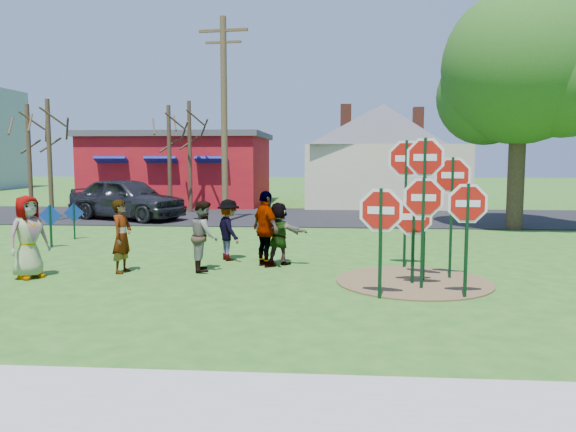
{
  "coord_description": "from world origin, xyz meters",
  "views": [
    {
      "loc": [
        2.79,
        -12.56,
        2.58
      ],
      "look_at": [
        1.78,
        0.42,
        1.21
      ],
      "focal_mm": 35.0,
      "sensor_mm": 36.0,
      "label": 1
    }
  ],
  "objects_px": {
    "stop_sign_b": "(406,171)",
    "utility_pole": "(224,116)",
    "stop_sign_d": "(452,186)",
    "person_b": "(122,236)",
    "stop_sign_c": "(425,175)",
    "stop_sign_a": "(381,219)",
    "person_a": "(28,237)",
    "suv": "(127,198)",
    "leafy_tree": "(524,75)"
  },
  "relations": [
    {
      "from": "stop_sign_b",
      "to": "person_a",
      "type": "distance_m",
      "value": 8.42
    },
    {
      "from": "stop_sign_b",
      "to": "utility_pole",
      "type": "xyz_separation_m",
      "value": [
        -5.89,
        8.78,
        1.91
      ]
    },
    {
      "from": "stop_sign_b",
      "to": "person_a",
      "type": "height_order",
      "value": "stop_sign_b"
    },
    {
      "from": "stop_sign_b",
      "to": "person_b",
      "type": "height_order",
      "value": "stop_sign_b"
    },
    {
      "from": "stop_sign_b",
      "to": "stop_sign_c",
      "type": "xyz_separation_m",
      "value": [
        0.2,
        -1.39,
        -0.06
      ]
    },
    {
      "from": "person_b",
      "to": "utility_pole",
      "type": "bearing_deg",
      "value": 5.57
    },
    {
      "from": "stop_sign_d",
      "to": "utility_pole",
      "type": "bearing_deg",
      "value": 132.55
    },
    {
      "from": "person_b",
      "to": "stop_sign_c",
      "type": "bearing_deg",
      "value": -85.01
    },
    {
      "from": "utility_pole",
      "to": "leafy_tree",
      "type": "height_order",
      "value": "leafy_tree"
    },
    {
      "from": "stop_sign_c",
      "to": "leafy_tree",
      "type": "bearing_deg",
      "value": 90.0
    },
    {
      "from": "suv",
      "to": "leafy_tree",
      "type": "height_order",
      "value": "leafy_tree"
    },
    {
      "from": "person_b",
      "to": "suv",
      "type": "xyz_separation_m",
      "value": [
        -3.7,
        10.28,
        0.08
      ]
    },
    {
      "from": "leafy_tree",
      "to": "suv",
      "type": "bearing_deg",
      "value": 173.14
    },
    {
      "from": "person_a",
      "to": "utility_pole",
      "type": "xyz_separation_m",
      "value": [
        2.23,
        10.5,
        3.29
      ]
    },
    {
      "from": "stop_sign_d",
      "to": "leafy_tree",
      "type": "height_order",
      "value": "leafy_tree"
    },
    {
      "from": "suv",
      "to": "stop_sign_b",
      "type": "bearing_deg",
      "value": -109.89
    },
    {
      "from": "stop_sign_b",
      "to": "stop_sign_c",
      "type": "bearing_deg",
      "value": -72.78
    },
    {
      "from": "stop_sign_b",
      "to": "stop_sign_c",
      "type": "distance_m",
      "value": 1.4
    },
    {
      "from": "suv",
      "to": "leafy_tree",
      "type": "relative_size",
      "value": 0.6
    },
    {
      "from": "stop_sign_c",
      "to": "stop_sign_d",
      "type": "bearing_deg",
      "value": 52.39
    },
    {
      "from": "leafy_tree",
      "to": "person_b",
      "type": "bearing_deg",
      "value": -143.19
    },
    {
      "from": "stop_sign_d",
      "to": "suv",
      "type": "xyz_separation_m",
      "value": [
        -10.87,
        10.38,
        -1.07
      ]
    },
    {
      "from": "stop_sign_a",
      "to": "leafy_tree",
      "type": "bearing_deg",
      "value": 73.87
    },
    {
      "from": "stop_sign_a",
      "to": "person_b",
      "type": "distance_m",
      "value": 5.89
    },
    {
      "from": "stop_sign_b",
      "to": "utility_pole",
      "type": "relative_size",
      "value": 0.39
    },
    {
      "from": "person_a",
      "to": "stop_sign_a",
      "type": "bearing_deg",
      "value": -67.42
    },
    {
      "from": "stop_sign_a",
      "to": "person_a",
      "type": "distance_m",
      "value": 7.43
    },
    {
      "from": "suv",
      "to": "stop_sign_a",
      "type": "bearing_deg",
      "value": -119.95
    },
    {
      "from": "stop_sign_d",
      "to": "suv",
      "type": "bearing_deg",
      "value": 144.73
    },
    {
      "from": "person_a",
      "to": "suv",
      "type": "relative_size",
      "value": 0.35
    },
    {
      "from": "stop_sign_d",
      "to": "leafy_tree",
      "type": "distance_m",
      "value": 10.14
    },
    {
      "from": "person_b",
      "to": "leafy_tree",
      "type": "xyz_separation_m",
      "value": [
        11.32,
        8.47,
        4.61
      ]
    },
    {
      "from": "stop_sign_a",
      "to": "leafy_tree",
      "type": "distance_m",
      "value": 12.49
    },
    {
      "from": "stop_sign_a",
      "to": "person_a",
      "type": "height_order",
      "value": "stop_sign_a"
    },
    {
      "from": "person_a",
      "to": "person_b",
      "type": "relative_size",
      "value": 1.08
    },
    {
      "from": "suv",
      "to": "utility_pole",
      "type": "xyz_separation_m",
      "value": [
        4.16,
        -0.49,
        3.28
      ]
    },
    {
      "from": "stop_sign_d",
      "to": "person_b",
      "type": "relative_size",
      "value": 1.66
    },
    {
      "from": "stop_sign_a",
      "to": "utility_pole",
      "type": "bearing_deg",
      "value": 126.61
    },
    {
      "from": "person_a",
      "to": "stop_sign_d",
      "type": "bearing_deg",
      "value": -54.51
    },
    {
      "from": "person_b",
      "to": "utility_pole",
      "type": "height_order",
      "value": "utility_pole"
    },
    {
      "from": "stop_sign_a",
      "to": "stop_sign_c",
      "type": "relative_size",
      "value": 0.69
    },
    {
      "from": "stop_sign_c",
      "to": "suv",
      "type": "bearing_deg",
      "value": 162.22
    },
    {
      "from": "stop_sign_c",
      "to": "stop_sign_d",
      "type": "xyz_separation_m",
      "value": [
        0.61,
        0.27,
        -0.24
      ]
    },
    {
      "from": "stop_sign_c",
      "to": "leafy_tree",
      "type": "xyz_separation_m",
      "value": [
        4.77,
        8.85,
        3.22
      ]
    },
    {
      "from": "stop_sign_a",
      "to": "utility_pole",
      "type": "xyz_separation_m",
      "value": [
        -5.08,
        11.66,
        2.71
      ]
    },
    {
      "from": "person_a",
      "to": "person_b",
      "type": "xyz_separation_m",
      "value": [
        1.77,
        0.7,
        -0.07
      ]
    },
    {
      "from": "stop_sign_b",
      "to": "stop_sign_d",
      "type": "bearing_deg",
      "value": -44.96
    },
    {
      "from": "stop_sign_a",
      "to": "person_b",
      "type": "height_order",
      "value": "stop_sign_a"
    },
    {
      "from": "stop_sign_b",
      "to": "utility_pole",
      "type": "height_order",
      "value": "utility_pole"
    },
    {
      "from": "stop_sign_a",
      "to": "stop_sign_b",
      "type": "xyz_separation_m",
      "value": [
        0.81,
        2.88,
        0.8
      ]
    }
  ]
}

